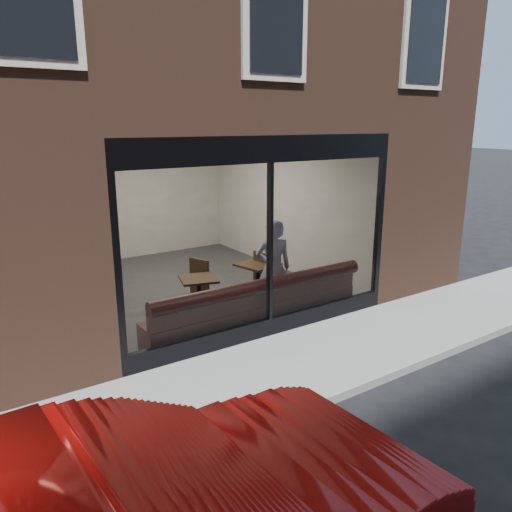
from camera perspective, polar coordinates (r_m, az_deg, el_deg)
ground at (r=6.92m, az=11.76°, el=-14.57°), size 120.00×120.00×0.00m
sidewalk_near at (r=7.56m, az=6.25°, el=-11.61°), size 40.00×2.00×0.01m
kerb_near at (r=6.87m, az=12.09°, el=-14.29°), size 40.00×0.10×0.12m
host_building_pier_right at (r=14.72m, az=-0.02°, el=8.06°), size 2.50×12.00×3.20m
host_building_backfill at (r=15.85m, az=-17.78°, el=7.85°), size 5.00×6.00×3.20m
cafe_floor at (r=10.67m, az=-7.73°, el=-3.49°), size 6.00×6.00×0.00m
cafe_ceiling at (r=10.13m, az=-8.38°, el=13.78°), size 6.00×6.00×0.00m
cafe_wall_back at (r=13.01m, az=-13.92°, el=6.70°), size 5.00×0.00×5.00m
cafe_wall_left at (r=9.48m, az=-21.67°, el=3.12°), size 0.00×6.00×6.00m
cafe_wall_right at (r=11.58m, az=3.13°, el=6.14°), size 0.00×6.00×6.00m
storefront_kick at (r=8.25m, az=1.53°, el=-8.06°), size 5.00×0.10×0.30m
storefront_header at (r=7.60m, az=1.68°, el=12.13°), size 5.00×0.10×0.40m
storefront_mullion at (r=7.81m, az=1.60°, el=1.43°), size 0.06×0.10×2.50m
storefront_glass at (r=7.78m, az=1.73°, el=1.39°), size 4.80×0.00×4.80m
banquette at (r=8.52m, az=-0.04°, el=-6.73°), size 4.00×0.55×0.45m
person at (r=8.87m, az=1.98°, el=-1.39°), size 0.75×0.63×1.76m
cafe_table_left at (r=8.77m, az=-6.60°, el=-2.62°), size 0.77×0.77×0.04m
cafe_table_right at (r=9.59m, az=0.21°, el=-0.98°), size 0.82×0.82×0.04m
cafe_chair_left at (r=9.33m, az=-7.19°, el=-4.80°), size 0.58×0.58×0.04m
cafe_chair_right at (r=9.74m, az=-0.28°, el=-3.81°), size 0.45×0.45×0.04m
wall_poster at (r=8.70m, az=-20.26°, el=2.71°), size 0.02×0.63×0.83m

